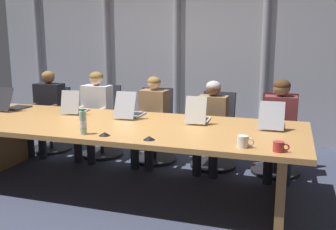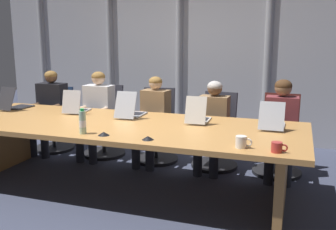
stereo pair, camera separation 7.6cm
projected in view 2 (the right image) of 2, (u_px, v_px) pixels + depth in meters
The scene contains 23 objects.
ground_plane at pixel (121, 188), 4.31m from camera, with size 13.52×13.52×0.00m, color #383D51.
conference_table at pixel (120, 136), 4.19m from camera, with size 3.93×1.40×0.75m.
curtain_backdrop at pixel (184, 58), 6.33m from camera, with size 6.76×0.17×2.66m.
laptop_left_end at pixel (15, 104), 4.98m from camera, with size 0.25×0.46×0.30m.
laptop_left_mid at pixel (76, 108), 4.73m from camera, with size 0.27×0.40×0.29m.
laptop_center at pixel (131, 112), 4.50m from camera, with size 0.25×0.46×0.31m.
laptop_right_mid at pixel (198, 117), 4.21m from camera, with size 0.24×0.42×0.30m.
laptop_right_end at pixel (272, 122), 3.95m from camera, with size 0.25×0.44×0.29m.
office_chair_left_end at pixel (55, 126), 5.80m from camera, with size 0.60×0.60×0.93m.
office_chair_left_mid at pixel (105, 129), 5.53m from camera, with size 0.60×0.60×0.99m.
office_chair_center at pixel (157, 134), 5.28m from camera, with size 0.60×0.61×0.98m.
office_chair_right_mid at pixel (216, 139), 5.02m from camera, with size 0.60×0.60×0.96m.
office_chair_right_end at pixel (278, 144), 4.77m from camera, with size 0.60×0.60×0.98m.
person_left_end at pixel (49, 107), 5.58m from camera, with size 0.42×0.55×1.19m.
person_left_mid at pixel (96, 109), 5.34m from camera, with size 0.42×0.55×1.20m.
person_center at pixel (153, 116), 5.07m from camera, with size 0.40×0.57×1.16m.
person_right_mid at pixel (212, 120), 4.82m from camera, with size 0.38×0.55×1.13m.
person_right_end at pixel (281, 122), 4.55m from camera, with size 0.39×0.55×1.17m.
water_bottle_primary at pixel (83, 122), 3.69m from camera, with size 0.07×0.07×0.25m.
coffee_mug_near at pixel (242, 142), 3.23m from camera, with size 0.14×0.09×0.10m.
coffee_mug_far at pixel (277, 147), 3.11m from camera, with size 0.13×0.09×0.09m.
conference_mic_left_side at pixel (104, 134), 3.64m from camera, with size 0.11×0.11×0.04m, color black.
conference_mic_middle at pixel (148, 138), 3.49m from camera, with size 0.11×0.11×0.04m, color black.
Camera 2 is at (1.81, -3.67, 1.67)m, focal length 41.19 mm.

